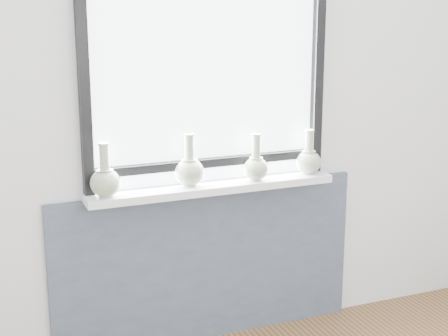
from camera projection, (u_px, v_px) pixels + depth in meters
name	position (u px, v px, depth m)	size (l,w,h in m)	color
back_wall	(205.00, 104.00, 3.52)	(3.60, 0.02, 2.60)	silver
apron_panel	(208.00, 264.00, 3.71)	(1.70, 0.03, 0.86)	#495769
windowsill	(212.00, 187.00, 3.54)	(1.32, 0.18, 0.04)	white
window	(207.00, 77.00, 3.45)	(1.30, 0.06, 1.05)	black
vase_a	(105.00, 180.00, 3.28)	(0.15, 0.15, 0.26)	#A1B491
vase_b	(190.00, 170.00, 3.48)	(0.15, 0.15, 0.27)	#A1B491
vase_c	(256.00, 166.00, 3.58)	(0.13, 0.13, 0.25)	#A1B491
vase_d	(309.00, 160.00, 3.71)	(0.14, 0.14, 0.24)	#A1B491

